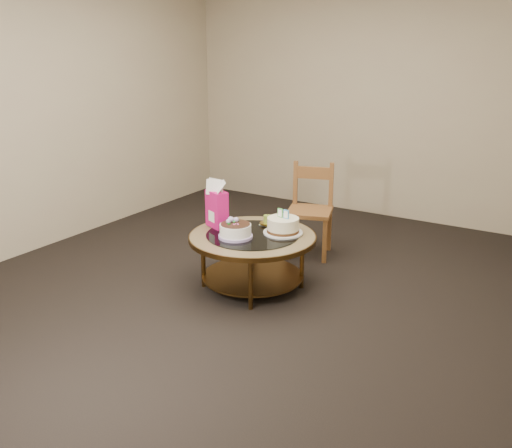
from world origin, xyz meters
The scene contains 8 objects.
ground centered at (0.00, 0.00, 0.00)m, with size 5.00×5.00×0.00m, color black.
room_walls centered at (0.00, 0.00, 1.54)m, with size 4.52×5.02×2.61m.
coffee_table centered at (0.00, 0.00, 0.38)m, with size 1.02×1.02×0.46m.
decorated_cake centered at (-0.07, -0.14, 0.51)m, with size 0.27×0.27×0.16m.
cream_cake centered at (0.20, 0.15, 0.52)m, with size 0.32×0.32×0.20m.
gift_bag centered at (-0.35, 0.01, 0.65)m, with size 0.22×0.20×0.39m.
pillar_candle centered at (-0.02, 0.27, 0.49)m, with size 0.13×0.13×0.09m.
dining_chair centered at (0.05, 0.94, 0.43)m, with size 0.49×0.49×0.85m.
Camera 1 is at (2.27, -3.63, 1.94)m, focal length 40.00 mm.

